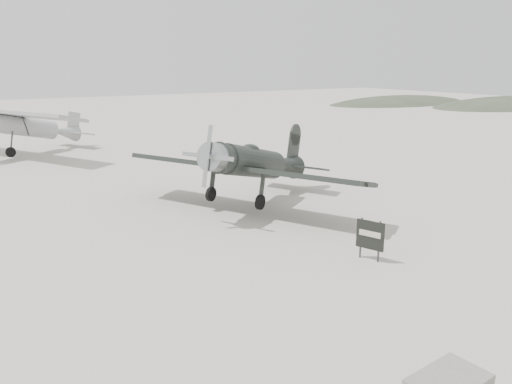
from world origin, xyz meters
TOP-DOWN VIEW (x-y plane):
  - ground at (0.00, 0.00)m, footprint 160.00×160.00m
  - hill_east_north at (60.00, 28.00)m, footprint 36.00×18.00m
  - hill_northeast at (50.00, 40.00)m, footprint 32.00×16.00m
  - lowwing_monoplane at (0.63, 3.29)m, footprint 8.36×10.39m
  - highwing_monoplane at (-6.34, 21.88)m, footprint 9.69×12.19m
  - sign_board at (0.33, -3.96)m, footprint 0.38×0.88m

SIDE VIEW (x-z plane):
  - ground at x=0.00m, z-range 0.00..0.00m
  - hill_east_north at x=60.00m, z-range -3.00..3.00m
  - hill_northeast at x=50.00m, z-range -2.60..2.60m
  - sign_board at x=0.33m, z-range 0.13..1.46m
  - lowwing_monoplane at x=0.63m, z-range 0.10..3.59m
  - highwing_monoplane at x=-6.34m, z-range 0.45..4.06m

